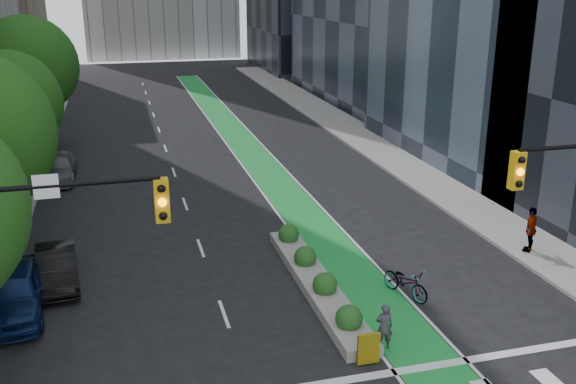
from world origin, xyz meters
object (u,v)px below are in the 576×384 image
parked_car_left_near (14,292)px  parked_car_left_far (57,168)px  cyclist (384,327)px  pedestrian_far (531,229)px  median_planter (316,279)px  parked_car_left_mid (57,267)px  bicycle (406,282)px

parked_car_left_near → parked_car_left_far: bearing=86.4°
parked_car_left_near → parked_car_left_far: parked_car_left_near is taller
cyclist → pedestrian_far: pedestrian_far is taller
median_planter → parked_car_left_mid: 9.89m
cyclist → parked_car_left_far: 24.41m
median_planter → parked_car_left_near: (-10.70, 0.88, 0.47)m
bicycle → parked_car_left_far: bearing=104.3°
parked_car_left_mid → parked_car_left_far: 14.27m
parked_car_left_mid → parked_car_left_far: (-0.91, 14.24, 0.03)m
median_planter → pedestrian_far: (9.69, 0.70, 0.76)m
bicycle → cyclist: 3.80m
parked_car_left_far → bicycle: bearing=-54.0°
median_planter → cyclist: bearing=-80.0°
parked_car_left_near → parked_car_left_mid: parked_car_left_near is taller
parked_car_left_mid → parked_car_left_far: bearing=88.2°
median_planter → parked_car_left_far: (-10.35, 17.18, 0.35)m
cyclist → median_planter: bearing=-72.8°
bicycle → parked_car_left_near: 13.90m
median_planter → parked_car_left_far: 20.06m
parked_car_left_far → parked_car_left_mid: bearing=-86.0°
parked_car_left_mid → pedestrian_far: size_ratio=2.14×
parked_car_left_mid → median_planter: bearing=-22.8°
pedestrian_far → parked_car_left_near: bearing=-44.9°
cyclist → parked_car_left_mid: cyclist is taller
bicycle → cyclist: size_ratio=1.38×
cyclist → parked_car_left_near: parked_car_left_near is taller
parked_car_left_far → parked_car_left_near: bearing=-90.9°
bicycle → pedestrian_far: (6.69, 2.13, 0.56)m
median_planter → cyclist: 4.62m
median_planter → bicycle: (3.00, -1.44, 0.19)m
bicycle → parked_car_left_far: (-13.35, 18.62, 0.16)m
cyclist → parked_car_left_mid: bearing=-29.0°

